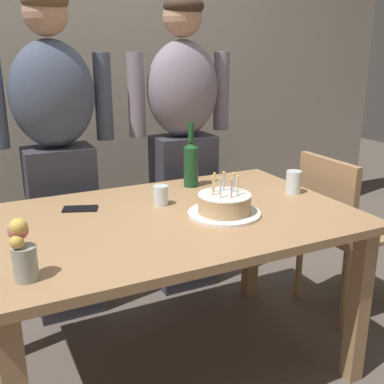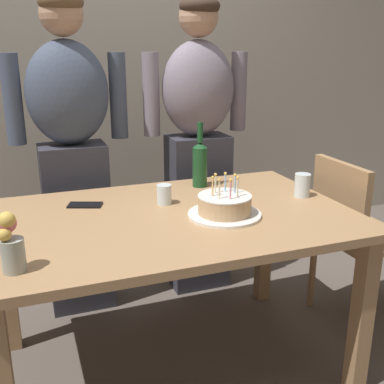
{
  "view_description": "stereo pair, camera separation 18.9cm",
  "coord_description": "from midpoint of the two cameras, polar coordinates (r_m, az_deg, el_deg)",
  "views": [
    {
      "loc": [
        -0.72,
        -1.65,
        1.4
      ],
      "look_at": [
        0.08,
        -0.04,
        0.84
      ],
      "focal_mm": 43.73,
      "sensor_mm": 36.0,
      "label": 1
    },
    {
      "loc": [
        -0.55,
        -1.73,
        1.4
      ],
      "look_at": [
        0.08,
        -0.04,
        0.84
      ],
      "focal_mm": 43.73,
      "sensor_mm": 36.0,
      "label": 2
    }
  ],
  "objects": [
    {
      "name": "ground_plane",
      "position": [
        2.29,
        0.15,
        -20.52
      ],
      "size": [
        10.0,
        10.0,
        0.0
      ],
      "primitive_type": "plane",
      "color": "#564C44"
    },
    {
      "name": "back_wall",
      "position": [
        3.3,
        -9.66,
        15.33
      ],
      "size": [
        5.2,
        0.1,
        2.6
      ],
      "primitive_type": "cube",
      "color": "#9E9384",
      "rests_on": "ground_plane"
    },
    {
      "name": "dining_table",
      "position": [
        1.96,
        0.17,
        -5.51
      ],
      "size": [
        1.5,
        0.96,
        0.74
      ],
      "color": "#A37A51",
      "rests_on": "ground_plane"
    },
    {
      "name": "birthday_cake",
      "position": [
        1.91,
        6.83,
        -1.81
      ],
      "size": [
        0.3,
        0.3,
        0.17
      ],
      "color": "white",
      "rests_on": "dining_table"
    },
    {
      "name": "water_glass_near",
      "position": [
        2.22,
        15.69,
        0.77
      ],
      "size": [
        0.07,
        0.07,
        0.11
      ],
      "primitive_type": "cylinder",
      "color": "silver",
      "rests_on": "dining_table"
    },
    {
      "name": "water_glass_far",
      "position": [
        2.04,
        -0.78,
        -0.34
      ],
      "size": [
        0.07,
        0.07,
        0.09
      ],
      "primitive_type": "cylinder",
      "color": "silver",
      "rests_on": "dining_table"
    },
    {
      "name": "wine_bottle",
      "position": [
        2.29,
        3.34,
        3.57
      ],
      "size": [
        0.07,
        0.07,
        0.32
      ],
      "color": "#194723",
      "rests_on": "dining_table"
    },
    {
      "name": "cell_phone",
      "position": [
        2.06,
        -10.39,
        -1.61
      ],
      "size": [
        0.16,
        0.12,
        0.01
      ],
      "primitive_type": "cube",
      "rotation": [
        0.0,
        0.0,
        -0.36
      ],
      "color": "black",
      "rests_on": "dining_table"
    },
    {
      "name": "flower_vase",
      "position": [
        1.49,
        -17.97,
        -5.88
      ],
      "size": [
        0.07,
        0.08,
        0.19
      ],
      "color": "#999E93",
      "rests_on": "dining_table"
    },
    {
      "name": "person_man_bearded",
      "position": [
        2.48,
        -12.31,
        4.62
      ],
      "size": [
        0.61,
        0.27,
        1.66
      ],
      "rotation": [
        0.0,
        0.0,
        3.14
      ],
      "color": "#33333D",
      "rests_on": "ground_plane"
    },
    {
      "name": "person_woman_cardigan",
      "position": [
        2.67,
        2.77,
        5.87
      ],
      "size": [
        0.61,
        0.27,
        1.66
      ],
      "rotation": [
        0.0,
        0.0,
        3.14
      ],
      "color": "#33333D",
      "rests_on": "ground_plane"
    },
    {
      "name": "dining_chair",
      "position": [
        2.54,
        21.04,
        -4.28
      ],
      "size": [
        0.42,
        0.42,
        0.87
      ],
      "rotation": [
        0.0,
        0.0,
        1.57
      ],
      "color": "#A37A51",
      "rests_on": "ground_plane"
    }
  ]
}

